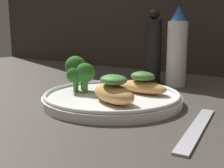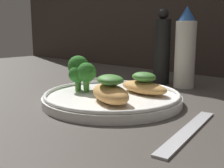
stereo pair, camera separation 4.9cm
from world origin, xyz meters
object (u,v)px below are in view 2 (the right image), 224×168
Objects in this scene: plate at (112,97)px; sauce_bottle at (185,49)px; pepper_grinder at (162,50)px; broccoli_bunch at (81,71)px.

sauce_bottle reaches higher than plate.
pepper_grinder is (-3.62, 21.05, 7.09)cm from plate.
broccoli_bunch is at bearing -97.88° from pepper_grinder.
plate is 22.50cm from pepper_grinder.
sauce_bottle is 1.02× the size of pepper_grinder.
pepper_grinder is at bearing 99.75° from plate.
plate is 22.47cm from sauce_bottle.
plate is 1.37× the size of sauce_bottle.
plate is 7.96cm from broccoli_bunch.
plate is 3.72× the size of broccoli_bunch.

